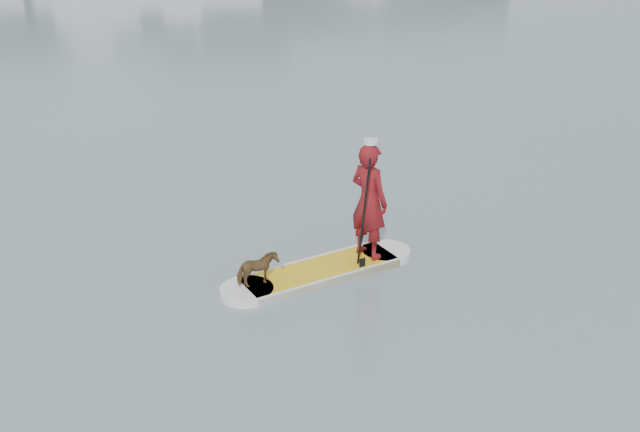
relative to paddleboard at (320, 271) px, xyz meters
name	(u,v)px	position (x,y,z in m)	size (l,w,h in m)	color
ground	(175,425)	(-2.93, -2.48, -0.06)	(140.00, 140.00, 0.00)	slate
paddleboard	(320,271)	(0.00, 0.00, 0.00)	(3.29, 1.03, 0.12)	gold
paddler	(369,201)	(0.88, 0.08, 0.99)	(0.68, 0.45, 1.87)	maroon
white_cap	(371,142)	(0.88, 0.08, 1.96)	(0.22, 0.22, 0.07)	silver
dog	(257,270)	(-1.06, -0.10, 0.32)	(0.28, 0.61, 0.52)	#53331C
paddle	(363,227)	(0.61, -0.24, 0.74)	(0.10, 0.30, 2.00)	black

